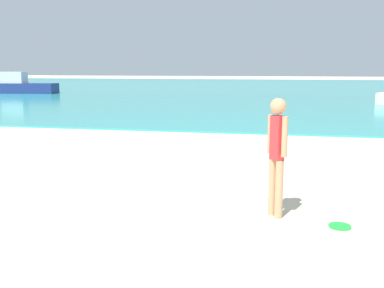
{
  "coord_description": "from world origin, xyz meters",
  "views": [
    {
      "loc": [
        2.08,
        -0.1,
        1.95
      ],
      "look_at": [
        0.6,
        6.95,
        0.71
      ],
      "focal_mm": 41.77,
      "sensor_mm": 36.0,
      "label": 1
    }
  ],
  "objects": [
    {
      "name": "boat_far",
      "position": [
        -16.96,
        29.74,
        0.6
      ],
      "size": [
        4.72,
        1.89,
        1.57
      ],
      "rotation": [
        0.0,
        0.0,
        0.09
      ],
      "color": "navy",
      "rests_on": "water"
    },
    {
      "name": "water",
      "position": [
        0.0,
        42.94,
        0.03
      ],
      "size": [
        160.0,
        60.0,
        0.06
      ],
      "primitive_type": "cube",
      "color": "teal",
      "rests_on": "ground"
    },
    {
      "name": "person_standing",
      "position": [
        1.99,
        5.66,
        0.89
      ],
      "size": [
        0.26,
        0.29,
        1.57
      ],
      "rotation": [
        0.0,
        0.0,
        5.42
      ],
      "color": "tan",
      "rests_on": "ground"
    },
    {
      "name": "frisbee",
      "position": [
        2.79,
        5.41,
        0.01
      ],
      "size": [
        0.27,
        0.27,
        0.03
      ],
      "primitive_type": "cylinder",
      "color": "green",
      "rests_on": "ground"
    }
  ]
}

